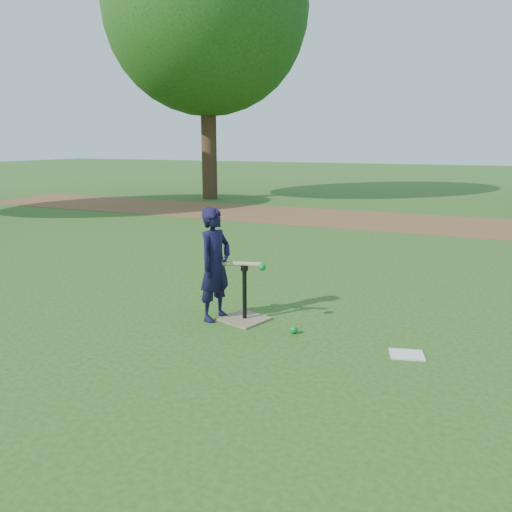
% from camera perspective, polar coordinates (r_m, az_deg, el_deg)
% --- Properties ---
extents(ground, '(80.00, 80.00, 0.00)m').
position_cam_1_polar(ground, '(5.59, -1.71, -6.83)').
color(ground, '#285116').
rests_on(ground, ground).
extents(dirt_strip, '(24.00, 3.00, 0.01)m').
position_cam_1_polar(dirt_strip, '(12.58, 13.37, 3.99)').
color(dirt_strip, brown).
rests_on(dirt_strip, ground).
extents(child, '(0.37, 0.49, 1.22)m').
position_cam_1_polar(child, '(5.34, -4.69, -0.97)').
color(child, black).
rests_on(child, ground).
extents(wiffle_ball_ground, '(0.08, 0.08, 0.08)m').
position_cam_1_polar(wiffle_ball_ground, '(5.09, 4.34, -8.41)').
color(wiffle_ball_ground, '#0C842D').
rests_on(wiffle_ball_ground, ground).
extents(clipboard, '(0.35, 0.30, 0.01)m').
position_cam_1_polar(clipboard, '(4.81, 16.86, -10.73)').
color(clipboard, white).
rests_on(clipboard, ground).
extents(batting_tee, '(0.54, 0.54, 0.61)m').
position_cam_1_polar(batting_tee, '(5.42, -1.30, -6.22)').
color(batting_tee, '#887556').
rests_on(batting_tee, ground).
extents(swing_action, '(0.73, 0.20, 0.08)m').
position_cam_1_polar(swing_action, '(5.28, -2.25, -0.93)').
color(swing_action, tan).
rests_on(swing_action, ground).
extents(tree_left, '(6.40, 6.40, 9.08)m').
position_cam_1_polar(tree_left, '(17.37, -5.70, 26.13)').
color(tree_left, '#382316').
rests_on(tree_left, ground).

